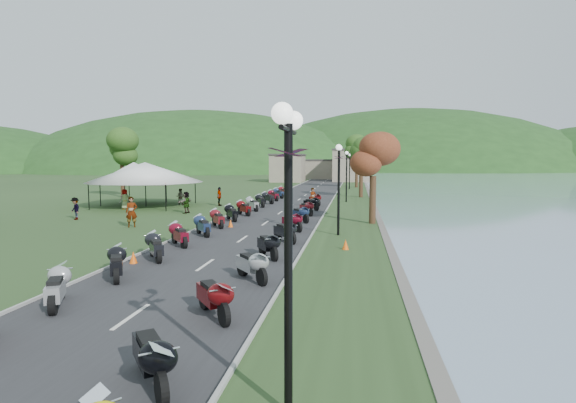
{
  "coord_description": "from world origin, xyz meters",
  "views": [
    {
      "loc": [
        5.95,
        -6.99,
        4.24
      ],
      "look_at": [
        1.23,
        24.04,
        1.3
      ],
      "focal_mm": 28.0,
      "sensor_mm": 36.0,
      "label": 1
    }
  ],
  "objects_px": {
    "pedestrian_a": "(132,227)",
    "pedestrian_b": "(180,205)",
    "vendor_tent_main": "(145,184)",
    "pedestrian_c": "(76,220)",
    "streetlamp_near": "(288,268)"
  },
  "relations": [
    {
      "from": "vendor_tent_main",
      "to": "pedestrian_b",
      "type": "bearing_deg",
      "value": 29.83
    },
    {
      "from": "pedestrian_a",
      "to": "pedestrian_c",
      "type": "relative_size",
      "value": 1.22
    },
    {
      "from": "vendor_tent_main",
      "to": "pedestrian_a",
      "type": "bearing_deg",
      "value": -67.56
    },
    {
      "from": "streetlamp_near",
      "to": "pedestrian_b",
      "type": "xyz_separation_m",
      "value": [
        -15.15,
        32.68,
        -2.5
      ]
    },
    {
      "from": "pedestrian_a",
      "to": "pedestrian_b",
      "type": "relative_size",
      "value": 1.25
    },
    {
      "from": "streetlamp_near",
      "to": "pedestrian_a",
      "type": "distance_m",
      "value": 23.18
    },
    {
      "from": "pedestrian_a",
      "to": "pedestrian_b",
      "type": "height_order",
      "value": "pedestrian_a"
    },
    {
      "from": "pedestrian_b",
      "to": "vendor_tent_main",
      "type": "bearing_deg",
      "value": 24.59
    },
    {
      "from": "pedestrian_b",
      "to": "pedestrian_c",
      "type": "height_order",
      "value": "pedestrian_c"
    },
    {
      "from": "streetlamp_near",
      "to": "pedestrian_c",
      "type": "distance_m",
      "value": 28.71
    },
    {
      "from": "streetlamp_near",
      "to": "pedestrian_a",
      "type": "height_order",
      "value": "streetlamp_near"
    },
    {
      "from": "vendor_tent_main",
      "to": "pedestrian_c",
      "type": "distance_m",
      "value": 9.6
    },
    {
      "from": "pedestrian_a",
      "to": "vendor_tent_main",
      "type": "bearing_deg",
      "value": 86.73
    },
    {
      "from": "vendor_tent_main",
      "to": "pedestrian_b",
      "type": "height_order",
      "value": "vendor_tent_main"
    },
    {
      "from": "vendor_tent_main",
      "to": "streetlamp_near",
      "type": "bearing_deg",
      "value": -60.24
    }
  ]
}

